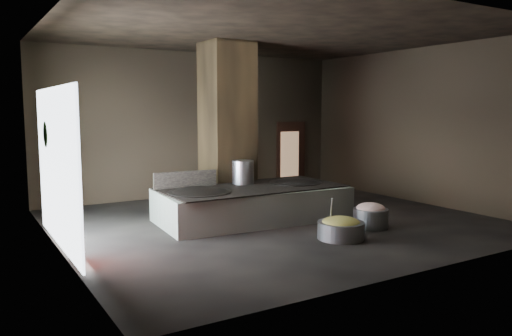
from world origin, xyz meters
TOP-DOWN VIEW (x-y plane):
  - floor at (0.00, 0.00)m, footprint 10.00×9.00m
  - ceiling at (0.00, 0.00)m, footprint 10.00×9.00m
  - back_wall at (0.00, 4.55)m, footprint 10.00×0.10m
  - front_wall at (0.00, -4.55)m, footprint 10.00×0.10m
  - left_wall at (-5.05, 0.00)m, footprint 0.10×9.00m
  - right_wall at (5.05, 0.00)m, footprint 0.10×9.00m
  - pillar at (-0.30, 1.90)m, footprint 1.20×1.20m
  - hearth_platform at (-0.40, 0.41)m, footprint 4.71×2.50m
  - platform_cap at (-0.40, 0.41)m, footprint 4.47×2.15m
  - wok_left at (-1.85, 0.36)m, footprint 1.44×1.44m
  - wok_left_rim at (-1.85, 0.36)m, footprint 1.47×1.47m
  - wok_right at (0.95, 0.46)m, footprint 1.34×1.34m
  - wok_right_rim at (0.95, 0.46)m, footprint 1.37×1.37m
  - stock_pot at (-0.35, 0.96)m, footprint 0.56×0.56m
  - splash_guard at (-1.85, 1.16)m, footprint 1.59×0.17m
  - cook at (0.73, 2.35)m, footprint 0.69×0.58m
  - veg_basin at (0.27, -2.13)m, footprint 1.12×1.12m
  - veg_fill at (0.27, -2.13)m, footprint 0.81×0.81m
  - ladle at (0.12, -1.98)m, footprint 0.24×0.34m
  - meat_basin at (1.54, -1.70)m, footprint 0.93×0.93m
  - meat_fill at (1.54, -1.70)m, footprint 0.66×0.66m
  - doorway_near at (1.20, 4.45)m, footprint 1.18×0.08m
  - doorway_near_glow at (1.44, 4.24)m, footprint 0.75×0.04m
  - doorway_far at (3.60, 4.45)m, footprint 1.18×0.08m
  - doorway_far_glow at (3.52, 4.39)m, footprint 0.76×0.04m
  - left_opening at (-4.95, 0.20)m, footprint 0.04×4.20m
  - pavilion_sliver at (-4.88, -1.10)m, footprint 0.05×0.90m
  - tree_silhouette at (-4.85, 1.30)m, footprint 0.28×1.10m

SIDE VIEW (x-z plane):
  - floor at x=0.00m, z-range -0.10..0.00m
  - veg_basin at x=0.27m, z-range 0.00..0.36m
  - meat_basin at x=1.54m, z-range 0.00..0.44m
  - veg_fill at x=0.27m, z-range 0.23..0.47m
  - hearth_platform at x=-0.40m, z-range 0.00..0.80m
  - meat_fill at x=1.54m, z-range 0.32..0.58m
  - ladle at x=0.12m, z-range 0.20..0.90m
  - wok_left at x=-1.85m, z-range 0.55..0.95m
  - wok_right at x=0.95m, z-range 0.56..0.94m
  - cook at x=0.73m, z-range 0.00..1.60m
  - platform_cap at x=-0.40m, z-range 0.80..0.83m
  - wok_left_rim at x=-1.85m, z-range 0.80..0.84m
  - wok_right_rim at x=0.95m, z-range 0.80..0.84m
  - pavilion_sliver at x=-4.88m, z-range 0.00..1.70m
  - splash_guard at x=-1.85m, z-range 0.83..1.23m
  - doorway_near_glow at x=1.44m, z-range 0.16..1.94m
  - doorway_far_glow at x=3.52m, z-range 0.15..1.95m
  - doorway_near at x=1.20m, z-range -0.09..2.29m
  - doorway_far at x=3.60m, z-range -0.09..2.29m
  - stock_pot at x=-0.35m, z-range 0.83..1.43m
  - left_opening at x=-4.95m, z-range 0.05..3.15m
  - tree_silhouette at x=-4.85m, z-range 1.65..2.75m
  - back_wall at x=0.00m, z-range 0.00..4.50m
  - front_wall at x=0.00m, z-range 0.00..4.50m
  - left_wall at x=-5.05m, z-range 0.00..4.50m
  - right_wall at x=5.05m, z-range 0.00..4.50m
  - pillar at x=-0.30m, z-range 0.00..4.50m
  - ceiling at x=0.00m, z-range 4.50..4.60m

